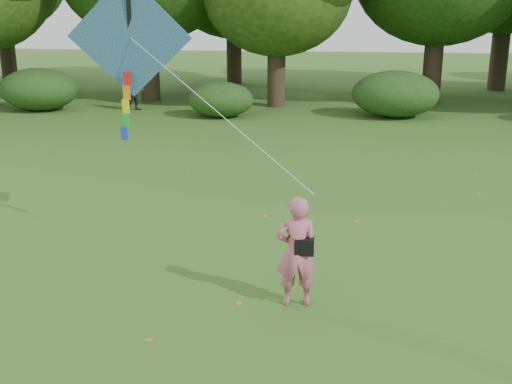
# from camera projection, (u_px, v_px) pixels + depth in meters

# --- Properties ---
(ground) EXTENTS (100.00, 100.00, 0.00)m
(ground) POSITION_uv_depth(u_px,v_px,m) (296.00, 331.00, 9.41)
(ground) COLOR #265114
(ground) RESTS_ON ground
(man_kite_flyer) EXTENTS (0.72, 0.53, 1.79)m
(man_kite_flyer) POSITION_uv_depth(u_px,v_px,m) (297.00, 252.00, 9.98)
(man_kite_flyer) COLOR #C25B74
(man_kite_flyer) RESTS_ON ground
(bystander_left) EXTENTS (0.98, 0.98, 1.61)m
(bystander_left) POSITION_uv_depth(u_px,v_px,m) (136.00, 92.00, 27.38)
(bystander_left) COLOR #2B2C39
(bystander_left) RESTS_ON ground
(crossbody_bag) EXTENTS (0.43, 0.20, 0.71)m
(crossbody_bag) POSITION_uv_depth(u_px,v_px,m) (304.00, 246.00, 9.90)
(crossbody_bag) COLOR black
(crossbody_bag) RESTS_ON ground
(flying_kite) EXTENTS (4.62, 2.79, 3.26)m
(flying_kite) POSITION_uv_depth(u_px,v_px,m) (130.00, 40.00, 11.71)
(flying_kite) COLOR #2A69B6
(flying_kite) RESTS_ON ground
(shrub_band) EXTENTS (39.15, 3.22, 1.88)m
(shrub_band) POSITION_uv_depth(u_px,v_px,m) (303.00, 95.00, 25.96)
(shrub_band) COLOR #264919
(shrub_band) RESTS_ON ground
(fallen_leaves) EXTENTS (9.86, 12.68, 0.01)m
(fallen_leaves) POSITION_uv_depth(u_px,v_px,m) (334.00, 256.00, 12.12)
(fallen_leaves) COLOR olive
(fallen_leaves) RESTS_ON ground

